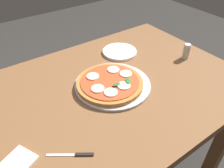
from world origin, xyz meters
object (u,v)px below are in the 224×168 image
(pizza, at_px, (110,83))
(plate_white, at_px, (120,52))
(serving_tray, at_px, (112,85))
(pepper_shaker, at_px, (186,51))
(knife, at_px, (76,155))
(dining_table, at_px, (113,103))
(napkin, at_px, (14,166))

(pizza, xyz_separation_m, plate_white, (0.22, 0.22, -0.02))
(serving_tray, xyz_separation_m, pepper_shaker, (0.47, -0.03, 0.04))
(serving_tray, relative_size, pizza, 1.16)
(knife, relative_size, pepper_shaker, 1.61)
(plate_white, relative_size, knife, 1.42)
(dining_table, height_order, plate_white, plate_white)
(dining_table, bearing_deg, serving_tray, 176.29)
(plate_white, bearing_deg, pepper_shaker, -44.55)
(dining_table, bearing_deg, plate_white, 46.96)
(dining_table, height_order, serving_tray, serving_tray)
(serving_tray, height_order, plate_white, plate_white)
(napkin, bearing_deg, dining_table, 17.52)
(pizza, distance_m, plate_white, 0.31)
(pizza, height_order, napkin, pizza)
(serving_tray, xyz_separation_m, pizza, (-0.01, 0.00, 0.02))
(pizza, bearing_deg, napkin, -161.85)
(knife, bearing_deg, plate_white, 40.97)
(pizza, distance_m, pepper_shaker, 0.48)
(napkin, bearing_deg, pizza, 18.15)
(plate_white, xyz_separation_m, pepper_shaker, (0.26, -0.25, 0.03))
(knife, bearing_deg, napkin, 157.32)
(serving_tray, bearing_deg, knife, -143.28)
(napkin, bearing_deg, plate_white, 28.25)
(pepper_shaker, bearing_deg, napkin, -172.66)
(serving_tray, height_order, knife, serving_tray)
(knife, xyz_separation_m, pepper_shaker, (0.78, 0.20, 0.04))
(plate_white, height_order, napkin, plate_white)
(dining_table, bearing_deg, pizza, 177.43)
(serving_tray, bearing_deg, pepper_shaker, -4.06)
(knife, bearing_deg, pepper_shaker, 14.35)
(dining_table, xyz_separation_m, napkin, (-0.50, -0.16, 0.11))
(pizza, bearing_deg, pepper_shaker, -4.02)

